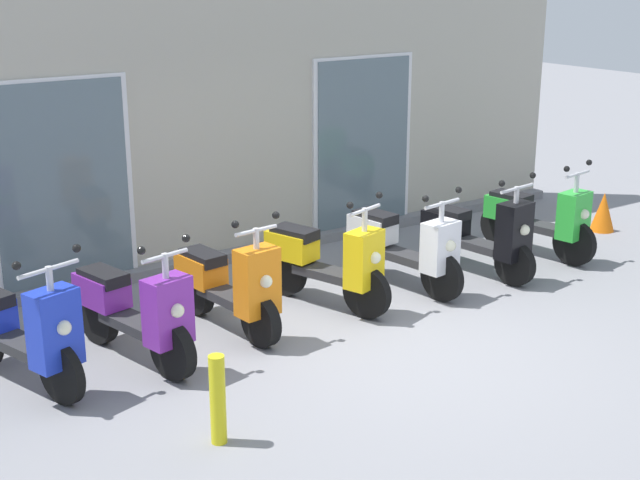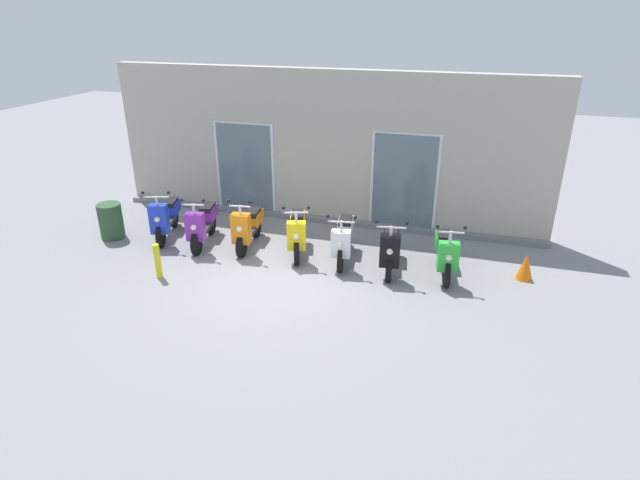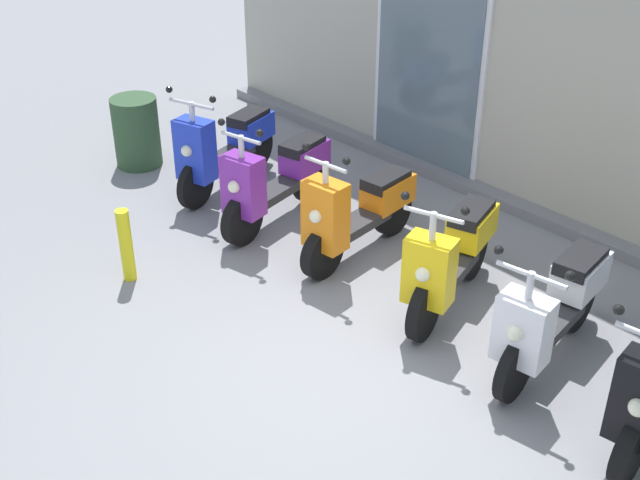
{
  "view_description": "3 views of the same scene",
  "coord_description": "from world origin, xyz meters",
  "px_view_note": "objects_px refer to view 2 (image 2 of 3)",
  "views": [
    {
      "loc": [
        -4.88,
        -5.79,
        3.4
      ],
      "look_at": [
        -0.28,
        0.91,
        0.87
      ],
      "focal_mm": 50.0,
      "sensor_mm": 36.0,
      "label": 1
    },
    {
      "loc": [
        3.38,
        -8.19,
        4.81
      ],
      "look_at": [
        0.65,
        0.94,
        0.53
      ],
      "focal_mm": 29.1,
      "sensor_mm": 36.0,
      "label": 2
    },
    {
      "loc": [
        3.66,
        -3.49,
        4.08
      ],
      "look_at": [
        -0.77,
        0.53,
        0.6
      ],
      "focal_mm": 46.17,
      "sensor_mm": 36.0,
      "label": 3
    }
  ],
  "objects_px": {
    "scooter_purple": "(203,224)",
    "scooter_green": "(445,252)",
    "traffic_cone": "(526,267)",
    "trash_bin": "(111,221)",
    "scooter_blue": "(166,217)",
    "scooter_yellow": "(297,232)",
    "curb_bollard": "(158,261)",
    "scooter_white": "(343,238)",
    "scooter_orange": "(248,227)",
    "scooter_black": "(390,247)"
  },
  "relations": [
    {
      "from": "scooter_purple",
      "to": "scooter_green",
      "type": "bearing_deg",
      "value": 0.59
    },
    {
      "from": "scooter_green",
      "to": "traffic_cone",
      "type": "distance_m",
      "value": 1.55
    },
    {
      "from": "scooter_purple",
      "to": "trash_bin",
      "type": "height_order",
      "value": "scooter_purple"
    },
    {
      "from": "scooter_blue",
      "to": "trash_bin",
      "type": "bearing_deg",
      "value": -162.34
    },
    {
      "from": "scooter_yellow",
      "to": "trash_bin",
      "type": "relative_size",
      "value": 1.92
    },
    {
      "from": "scooter_green",
      "to": "curb_bollard",
      "type": "relative_size",
      "value": 2.24
    },
    {
      "from": "scooter_white",
      "to": "scooter_green",
      "type": "height_order",
      "value": "scooter_green"
    },
    {
      "from": "scooter_blue",
      "to": "scooter_green",
      "type": "xyz_separation_m",
      "value": [
        6.18,
        -0.03,
        -0.03
      ]
    },
    {
      "from": "scooter_orange",
      "to": "scooter_green",
      "type": "xyz_separation_m",
      "value": [
        4.19,
        -0.08,
        0.0
      ]
    },
    {
      "from": "scooter_purple",
      "to": "scooter_green",
      "type": "xyz_separation_m",
      "value": [
        5.21,
        0.05,
        -0.0
      ]
    },
    {
      "from": "traffic_cone",
      "to": "scooter_white",
      "type": "bearing_deg",
      "value": -177.11
    },
    {
      "from": "scooter_orange",
      "to": "scooter_yellow",
      "type": "relative_size",
      "value": 1.0
    },
    {
      "from": "scooter_black",
      "to": "traffic_cone",
      "type": "distance_m",
      "value": 2.61
    },
    {
      "from": "scooter_purple",
      "to": "traffic_cone",
      "type": "height_order",
      "value": "scooter_purple"
    },
    {
      "from": "scooter_orange",
      "to": "traffic_cone",
      "type": "relative_size",
      "value": 2.98
    },
    {
      "from": "scooter_white",
      "to": "scooter_black",
      "type": "relative_size",
      "value": 1.03
    },
    {
      "from": "scooter_white",
      "to": "scooter_black",
      "type": "bearing_deg",
      "value": -7.16
    },
    {
      "from": "traffic_cone",
      "to": "curb_bollard",
      "type": "relative_size",
      "value": 0.74
    },
    {
      "from": "scooter_white",
      "to": "scooter_purple",
      "type": "bearing_deg",
      "value": -178.09
    },
    {
      "from": "traffic_cone",
      "to": "trash_bin",
      "type": "height_order",
      "value": "trash_bin"
    },
    {
      "from": "scooter_green",
      "to": "curb_bollard",
      "type": "distance_m",
      "value": 5.56
    },
    {
      "from": "scooter_black",
      "to": "scooter_purple",
      "type": "bearing_deg",
      "value": 179.73
    },
    {
      "from": "scooter_yellow",
      "to": "scooter_white",
      "type": "height_order",
      "value": "scooter_yellow"
    },
    {
      "from": "scooter_blue",
      "to": "scooter_purple",
      "type": "relative_size",
      "value": 0.99
    },
    {
      "from": "scooter_orange",
      "to": "curb_bollard",
      "type": "distance_m",
      "value": 2.12
    },
    {
      "from": "scooter_blue",
      "to": "trash_bin",
      "type": "xyz_separation_m",
      "value": [
        -1.19,
        -0.38,
        -0.1
      ]
    },
    {
      "from": "scooter_blue",
      "to": "traffic_cone",
      "type": "bearing_deg",
      "value": 1.53
    },
    {
      "from": "scooter_white",
      "to": "scooter_green",
      "type": "distance_m",
      "value": 2.05
    },
    {
      "from": "scooter_yellow",
      "to": "scooter_green",
      "type": "distance_m",
      "value": 3.06
    },
    {
      "from": "scooter_black",
      "to": "curb_bollard",
      "type": "relative_size",
      "value": 2.26
    },
    {
      "from": "scooter_orange",
      "to": "traffic_cone",
      "type": "xyz_separation_m",
      "value": [
        5.71,
        0.15,
        -0.21
      ]
    },
    {
      "from": "curb_bollard",
      "to": "scooter_green",
      "type": "bearing_deg",
      "value": 18.19
    },
    {
      "from": "scooter_green",
      "to": "scooter_blue",
      "type": "bearing_deg",
      "value": 179.77
    },
    {
      "from": "scooter_blue",
      "to": "scooter_yellow",
      "type": "distance_m",
      "value": 3.12
    },
    {
      "from": "scooter_orange",
      "to": "scooter_black",
      "type": "bearing_deg",
      "value": -2.79
    },
    {
      "from": "curb_bollard",
      "to": "scooter_blue",
      "type": "bearing_deg",
      "value": 116.95
    },
    {
      "from": "scooter_blue",
      "to": "curb_bollard",
      "type": "height_order",
      "value": "scooter_blue"
    },
    {
      "from": "scooter_white",
      "to": "traffic_cone",
      "type": "relative_size",
      "value": 3.13
    },
    {
      "from": "scooter_blue",
      "to": "curb_bollard",
      "type": "distance_m",
      "value": 1.98
    },
    {
      "from": "scooter_black",
      "to": "scooter_green",
      "type": "relative_size",
      "value": 1.01
    },
    {
      "from": "scooter_purple",
      "to": "scooter_yellow",
      "type": "xyz_separation_m",
      "value": [
        2.15,
        0.12,
        0.02
      ]
    },
    {
      "from": "scooter_purple",
      "to": "traffic_cone",
      "type": "relative_size",
      "value": 3.12
    },
    {
      "from": "scooter_orange",
      "to": "traffic_cone",
      "type": "height_order",
      "value": "scooter_orange"
    },
    {
      "from": "scooter_white",
      "to": "scooter_black",
      "type": "xyz_separation_m",
      "value": [
        0.99,
        -0.12,
        -0.02
      ]
    },
    {
      "from": "scooter_purple",
      "to": "scooter_orange",
      "type": "distance_m",
      "value": 1.03
    },
    {
      "from": "scooter_white",
      "to": "scooter_yellow",
      "type": "bearing_deg",
      "value": 178.96
    },
    {
      "from": "scooter_orange",
      "to": "scooter_black",
      "type": "distance_m",
      "value": 3.14
    },
    {
      "from": "scooter_orange",
      "to": "trash_bin",
      "type": "xyz_separation_m",
      "value": [
        -3.18,
        -0.43,
        -0.07
      ]
    },
    {
      "from": "scooter_purple",
      "to": "scooter_green",
      "type": "relative_size",
      "value": 1.03
    },
    {
      "from": "scooter_green",
      "to": "trash_bin",
      "type": "distance_m",
      "value": 7.38
    }
  ]
}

